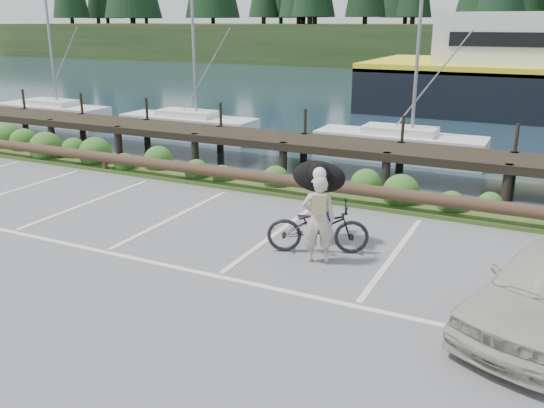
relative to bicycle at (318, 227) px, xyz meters
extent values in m
plane|color=#5F5E61|center=(-1.19, -1.47, -0.52)|extent=(72.00, 72.00, 0.00)
plane|color=#182B3A|center=(-1.19, 46.53, -1.72)|extent=(160.00, 160.00, 0.00)
cube|color=#3D5B21|center=(-1.19, 3.83, -0.47)|extent=(34.00, 1.60, 0.10)
imported|color=black|center=(0.00, 0.00, 0.00)|extent=(2.11, 1.39, 1.05)
imported|color=beige|center=(0.17, -0.43, 0.33)|extent=(0.73, 0.61, 1.70)
ellipsoid|color=black|center=(-0.24, 0.59, 0.85)|extent=(0.93, 1.25, 0.65)
camera|label=1|loc=(3.85, -9.91, 3.84)|focal=38.00mm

